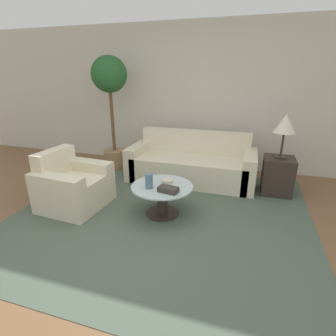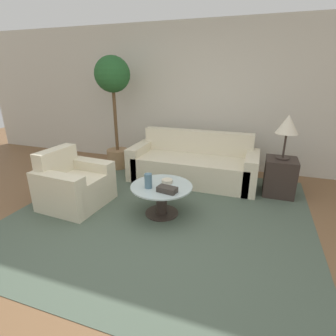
# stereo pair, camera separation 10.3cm
# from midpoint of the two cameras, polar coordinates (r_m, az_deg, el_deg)

# --- Properties ---
(ground_plane) EXTENTS (14.00, 14.00, 0.00)m
(ground_plane) POSITION_cam_midpoint_polar(r_m,az_deg,el_deg) (2.98, -5.43, -15.74)
(ground_plane) COLOR brown
(wall_back) EXTENTS (10.00, 0.06, 2.60)m
(wall_back) POSITION_cam_midpoint_polar(r_m,az_deg,el_deg) (5.05, 7.37, 14.92)
(wall_back) COLOR beige
(wall_back) RESTS_ON ground_plane
(rug) EXTENTS (3.70, 3.41, 0.01)m
(rug) POSITION_cam_midpoint_polar(r_m,az_deg,el_deg) (3.48, -0.51, -9.82)
(rug) COLOR #4C5B4C
(rug) RESTS_ON ground_plane
(sofa_main) EXTENTS (2.09, 0.83, 0.80)m
(sofa_main) POSITION_cam_midpoint_polar(r_m,az_deg,el_deg) (4.48, 6.20, 0.76)
(sofa_main) COLOR beige
(sofa_main) RESTS_ON ground_plane
(armchair) EXTENTS (0.81, 0.88, 0.77)m
(armchair) POSITION_cam_midpoint_polar(r_m,az_deg,el_deg) (3.84, -19.30, -3.67)
(armchair) COLOR beige
(armchair) RESTS_ON ground_plane
(coffee_table) EXTENTS (0.78, 0.78, 0.40)m
(coffee_table) POSITION_cam_midpoint_polar(r_m,az_deg,el_deg) (3.36, -0.52, -6.04)
(coffee_table) COLOR #332823
(coffee_table) RESTS_ON ground_plane
(side_table) EXTENTS (0.44, 0.44, 0.56)m
(side_table) POSITION_cam_midpoint_polar(r_m,az_deg,el_deg) (4.26, 23.76, -1.78)
(side_table) COLOR #332823
(side_table) RESTS_ON ground_plane
(table_lamp) EXTENTS (0.31, 0.31, 0.64)m
(table_lamp) POSITION_cam_midpoint_polar(r_m,az_deg,el_deg) (4.06, 25.28, 8.36)
(table_lamp) COLOR #332823
(table_lamp) RESTS_ON side_table
(potted_plant) EXTENTS (0.62, 0.62, 2.02)m
(potted_plant) POSITION_cam_midpoint_polar(r_m,az_deg,el_deg) (4.93, -11.16, 15.77)
(potted_plant) COLOR #93704C
(potted_plant) RESTS_ON ground_plane
(vase) EXTENTS (0.09, 0.09, 0.18)m
(vase) POSITION_cam_midpoint_polar(r_m,az_deg,el_deg) (3.21, -3.40, -2.82)
(vase) COLOR slate
(vase) RESTS_ON coffee_table
(bowl) EXTENTS (0.14, 0.14, 0.05)m
(bowl) POSITION_cam_midpoint_polar(r_m,az_deg,el_deg) (3.38, 0.68, -2.88)
(bowl) COLOR beige
(bowl) RESTS_ON coffee_table
(book_stack) EXTENTS (0.25, 0.17, 0.07)m
(book_stack) POSITION_cam_midpoint_polar(r_m,az_deg,el_deg) (3.12, 0.76, -4.70)
(book_stack) COLOR #38332D
(book_stack) RESTS_ON coffee_table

